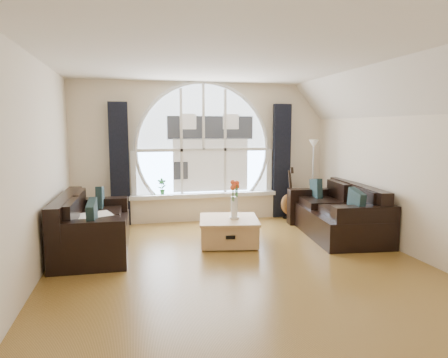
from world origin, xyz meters
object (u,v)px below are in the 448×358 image
vase_flowers (234,194)px  floor_lamp (313,180)px  sofa_right (336,212)px  guitar (289,193)px  coffee_chest (229,230)px  potted_plant (162,186)px  sofa_left (94,225)px

vase_flowers → floor_lamp: bearing=32.6°
sofa_right → vase_flowers: bearing=-171.6°
sofa_right → floor_lamp: 1.23m
guitar → sofa_right: bearing=-85.6°
vase_flowers → coffee_chest: bearing=170.5°
potted_plant → coffee_chest: bearing=-60.8°
sofa_left → vase_flowers: (2.13, -0.06, 0.39)m
sofa_left → sofa_right: size_ratio=0.98×
floor_lamp → potted_plant: floor_lamp is taller
sofa_left → floor_lamp: bearing=17.3°
vase_flowers → sofa_left: bearing=178.5°
guitar → sofa_left: bearing=-169.1°
guitar → vase_flowers: bearing=-146.3°
coffee_chest → guitar: guitar is taller
floor_lamp → potted_plant: 2.96m
sofa_left → floor_lamp: floor_lamp is taller
sofa_right → coffee_chest: 1.90m
vase_flowers → guitar: bearing=42.9°
sofa_right → potted_plant: bearing=156.7°
sofa_right → guitar: guitar is taller
coffee_chest → floor_lamp: floor_lamp is taller
potted_plant → floor_lamp: bearing=-8.6°
floor_lamp → coffee_chest: bearing=-148.8°
vase_flowers → guitar: (1.49, 1.38, -0.26)m
guitar → floor_lamp: bearing=-30.0°
sofa_right → guitar: 1.36m
sofa_right → coffee_chest: size_ratio=2.16×
vase_flowers → potted_plant: 1.95m
floor_lamp → vase_flowers: bearing=-147.4°
floor_lamp → guitar: floor_lamp is taller
coffee_chest → vase_flowers: bearing=0.8°
coffee_chest → potted_plant: size_ratio=2.87×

